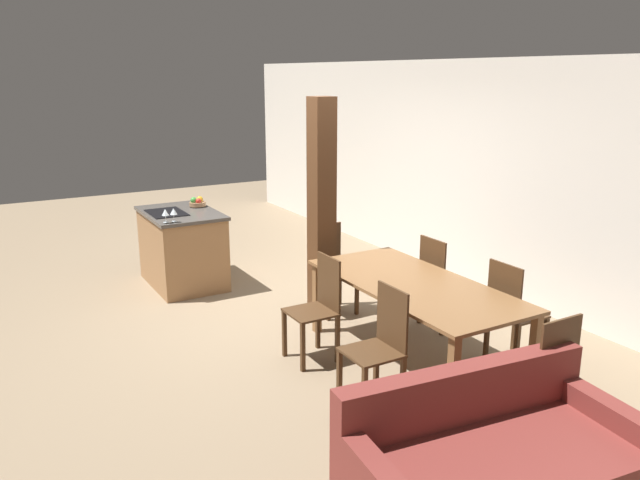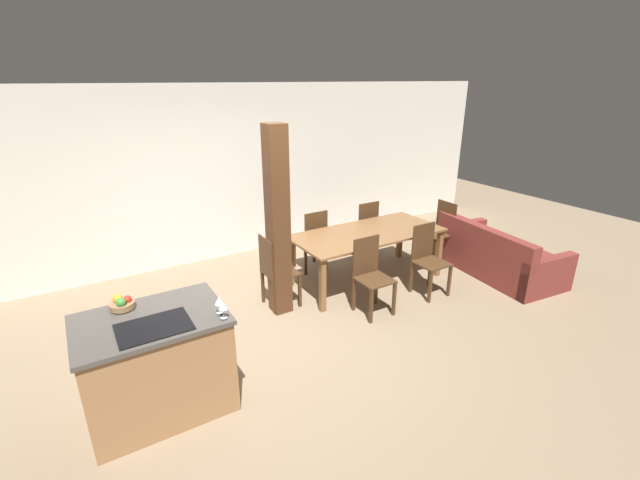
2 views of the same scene
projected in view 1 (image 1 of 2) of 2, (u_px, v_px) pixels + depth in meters
The scene contains 15 objects.
ground_plane at pixel (276, 314), 6.76m from camera, with size 16.00×16.00×0.00m, color #847056.
wall_back at pixel (463, 173), 7.65m from camera, with size 11.20×0.08×2.70m.
kitchen_island at pixel (182, 248), 7.63m from camera, with size 1.20×0.82×0.93m.
fruit_bowl at pixel (197, 202), 7.77m from camera, with size 0.21×0.21×0.11m.
wine_glass_near at pixel (165, 213), 6.89m from camera, with size 0.08×0.08×0.15m.
wine_glass_middle at pixel (174, 212), 6.93m from camera, with size 0.08×0.08×0.15m.
dining_table at pixel (415, 292), 5.52m from camera, with size 2.14×0.98×0.74m.
dining_chair_near_left at pixel (318, 306), 5.62m from camera, with size 0.40×0.40×0.95m.
dining_chair_near_right at pixel (380, 345), 4.81m from camera, with size 0.40×0.40×0.95m.
dining_chair_far_left at pixel (440, 281), 6.31m from camera, with size 0.40×0.40×0.95m.
dining_chair_far_right at pixel (512, 311), 5.50m from camera, with size 0.40×0.40×0.95m.
dining_chair_head_end at pixel (331, 267), 6.77m from camera, with size 0.40×0.40×0.95m.
dining_chair_foot_end at pixel (543, 374), 4.35m from camera, with size 0.40×0.40×0.95m.
couch at pixel (494, 469), 3.70m from camera, with size 1.10×1.86×0.78m.
timber_post at pixel (322, 209), 6.54m from camera, with size 0.23×0.23×2.31m.
Camera 1 is at (5.71, -2.75, 2.53)m, focal length 35.00 mm.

